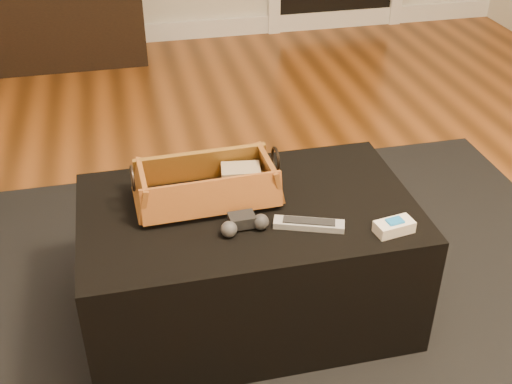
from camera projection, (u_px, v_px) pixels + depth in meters
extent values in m
cube|color=brown|center=(226.00, 321.00, 2.12)|extent=(5.00, 5.50, 0.01)
cube|color=white|center=(151.00, 33.00, 4.32)|extent=(5.00, 0.04, 0.12)
cube|color=black|center=(34.00, 22.00, 3.90)|extent=(1.30, 0.45, 0.51)
cube|color=black|center=(252.00, 322.00, 2.10)|extent=(2.60, 2.00, 0.01)
cube|color=black|center=(248.00, 261.00, 2.02)|extent=(1.00, 0.60, 0.42)
cube|color=black|center=(201.00, 197.00, 1.90)|extent=(0.23, 0.08, 0.02)
cube|color=tan|center=(241.00, 176.00, 1.96)|extent=(0.13, 0.10, 0.06)
cube|color=#AD5C27|center=(207.00, 198.00, 1.93)|extent=(0.38, 0.19, 0.02)
cube|color=#8E5C20|center=(201.00, 165.00, 1.97)|extent=(0.41, 0.05, 0.11)
cube|color=#AD6327|center=(213.00, 198.00, 1.82)|extent=(0.41, 0.05, 0.11)
cube|color=#955921|center=(270.00, 172.00, 1.94)|extent=(0.04, 0.21, 0.11)
cube|color=#A45E25|center=(140.00, 190.00, 1.86)|extent=(0.04, 0.21, 0.11)
torus|color=black|center=(276.00, 159.00, 1.92)|extent=(0.01, 0.08, 0.08)
torus|color=black|center=(133.00, 178.00, 1.83)|extent=(0.01, 0.08, 0.08)
cube|color=black|center=(242.00, 220.00, 1.81)|extent=(0.08, 0.05, 0.03)
sphere|color=#38383B|center=(229.00, 229.00, 1.77)|extent=(0.05, 0.05, 0.05)
sphere|color=#2A292C|center=(261.00, 222.00, 1.80)|extent=(0.05, 0.05, 0.05)
cube|color=#B6B9BE|center=(309.00, 224.00, 1.81)|extent=(0.20, 0.11, 0.02)
cube|color=black|center=(309.00, 221.00, 1.81)|extent=(0.15, 0.08, 0.00)
cube|color=white|center=(394.00, 227.00, 1.79)|extent=(0.12, 0.07, 0.03)
cube|color=#1B80E7|center=(395.00, 221.00, 1.78)|extent=(0.05, 0.04, 0.01)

